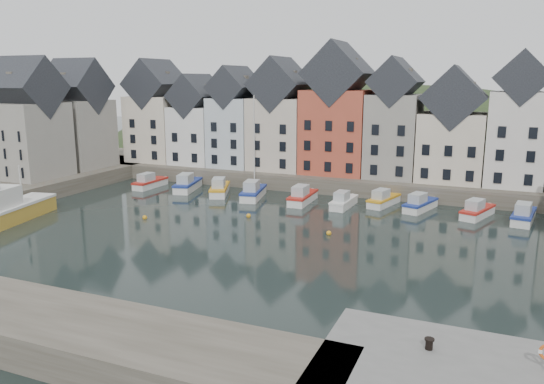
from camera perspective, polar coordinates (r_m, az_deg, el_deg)
The scene contains 18 objects.
ground at distance 49.28m, azimuth -2.30°, elevation -5.37°, with size 260.00×260.00×0.00m, color black.
far_quay at distance 76.50m, azimuth 7.24°, elevation 1.62°, with size 90.00×16.00×2.00m, color #484337.
hillside at distance 105.75m, azimuth 10.81°, elevation -6.16°, with size 153.60×70.40×64.00m.
far_terrace at distance 72.76m, azimuth 9.44°, elevation 7.28°, with size 72.37×8.16×17.78m.
left_terrace at distance 79.44m, azimuth -22.31°, elevation 6.94°, with size 7.65×17.00×15.69m.
mooring_buoys at distance 55.52m, azimuth -3.72°, elevation -3.21°, with size 20.50×5.50×0.50m.
boat_a at distance 75.21m, azimuth -13.03°, elevation 0.99°, with size 1.95×6.07×2.32m.
boat_b at distance 72.34m, azimuth -9.09°, elevation 0.79°, with size 3.70×7.17×2.63m.
boat_c at distance 69.22m, azimuth -5.67°, elevation 0.34°, with size 4.35×6.88×2.53m.
boat_d at distance 66.72m, azimuth -2.05°, elevation 0.03°, with size 3.49×7.10×13.01m.
boat_e at distance 64.31m, azimuth 3.28°, elevation -0.53°, with size 2.18×6.54×2.49m.
boat_f at distance 62.63m, azimuth 7.68°, elevation -1.05°, with size 2.08×5.85×2.21m.
boat_g at distance 64.26m, azimuth 11.87°, elevation -0.85°, with size 3.17×6.16×2.26m.
boat_h at distance 62.94m, azimuth 15.61°, elevation -1.30°, with size 3.45×6.29×2.31m.
boat_i at distance 61.78m, azimuth 21.18°, elevation -1.93°, with size 3.66×6.24×2.29m.
boat_j at distance 61.59m, azimuth 25.42°, elevation -2.30°, with size 2.82×6.48×2.41m.
large_vessel at distance 61.83m, azimuth -26.58°, elevation -1.70°, with size 5.36×11.94×6.01m.
mooring_bollard at distance 27.60m, azimuth 16.56°, elevation -15.33°, with size 0.48×0.48×0.56m.
Camera 1 is at (19.99, -42.55, 14.80)m, focal length 35.00 mm.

